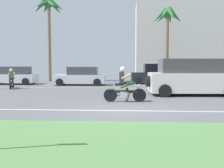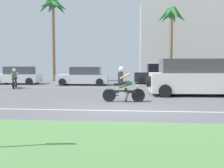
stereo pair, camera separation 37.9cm
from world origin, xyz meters
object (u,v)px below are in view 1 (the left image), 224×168
(parked_car_2, at_px, (156,74))
(palm_tree_1, at_px, (49,11))
(palm_tree_2, at_px, (167,21))
(suv_nearby, at_px, (192,78))
(motorcyclist_distant, at_px, (11,80))
(parked_car_0, at_px, (14,76))
(parked_car_1, at_px, (81,76))
(motorcyclist, at_px, (125,87))

(parked_car_2, xyz_separation_m, palm_tree_1, (-9.95, 2.30, 5.92))
(parked_car_2, xyz_separation_m, palm_tree_2, (1.20, 2.47, 4.94))
(suv_nearby, xyz_separation_m, palm_tree_1, (-10.90, 10.77, 5.77))
(palm_tree_2, relative_size, motorcyclist_distant, 4.44)
(parked_car_0, height_order, parked_car_2, parked_car_2)
(palm_tree_2, bearing_deg, parked_car_0, -162.51)
(parked_car_0, xyz_separation_m, parked_car_1, (5.64, -0.48, -0.00))
(suv_nearby, distance_m, palm_tree_2, 11.95)
(parked_car_1, height_order, parked_car_2, parked_car_2)
(parked_car_1, height_order, palm_tree_2, palm_tree_2)
(suv_nearby, distance_m, parked_car_1, 9.53)
(parked_car_1, height_order, palm_tree_1, palm_tree_1)
(parked_car_1, xyz_separation_m, palm_tree_1, (-3.81, 4.40, 6.02))
(motorcyclist, relative_size, palm_tree_2, 0.27)
(parked_car_1, distance_m, parked_car_2, 6.49)
(motorcyclist, relative_size, parked_car_0, 0.49)
(suv_nearby, height_order, motorcyclist_distant, suv_nearby)
(parked_car_0, distance_m, parked_car_2, 11.89)
(parked_car_0, bearing_deg, palm_tree_1, 64.98)
(parked_car_2, xyz_separation_m, motorcyclist_distant, (-10.27, -5.38, -0.21))
(parked_car_1, distance_m, motorcyclist_distant, 5.27)
(palm_tree_2, bearing_deg, palm_tree_1, -179.11)
(parked_car_1, bearing_deg, palm_tree_1, 130.90)
(parked_car_1, bearing_deg, suv_nearby, -41.94)
(palm_tree_2, bearing_deg, parked_car_2, -115.94)
(palm_tree_1, height_order, palm_tree_2, palm_tree_1)
(palm_tree_2, bearing_deg, motorcyclist, -105.43)
(parked_car_1, bearing_deg, parked_car_0, 175.09)
(parked_car_0, height_order, palm_tree_2, palm_tree_2)
(parked_car_2, distance_m, motorcyclist_distant, 11.60)
(parked_car_0, bearing_deg, motorcyclist_distant, -68.16)
(motorcyclist, relative_size, palm_tree_1, 0.23)
(parked_car_2, height_order, palm_tree_1, palm_tree_1)
(parked_car_0, relative_size, parked_car_2, 0.90)
(suv_nearby, bearing_deg, parked_car_1, 138.06)
(parked_car_1, bearing_deg, motorcyclist_distant, -141.63)
(parked_car_2, bearing_deg, parked_car_0, -172.17)
(suv_nearby, bearing_deg, parked_car_0, 151.70)
(motorcyclist, height_order, suv_nearby, suv_nearby)
(parked_car_0, distance_m, motorcyclist_distant, 4.05)
(motorcyclist, height_order, palm_tree_2, palm_tree_2)
(suv_nearby, bearing_deg, palm_tree_1, 135.34)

